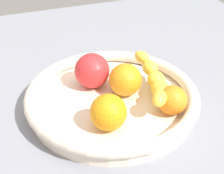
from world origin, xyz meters
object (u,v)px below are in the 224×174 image
object	(u,v)px
fruit_bowl	(112,98)
orange_mid_left	(172,100)
banana_draped_left	(155,81)
tomato_red	(92,71)
orange_front	(125,80)
orange_mid_right	(108,112)

from	to	relation	value
fruit_bowl	orange_mid_left	distance (cm)	12.35
banana_draped_left	fruit_bowl	bearing A→B (deg)	170.45
banana_draped_left	tomato_red	bearing A→B (deg)	144.62
tomato_red	orange_front	bearing A→B (deg)	-44.61
orange_mid_right	banana_draped_left	bearing A→B (deg)	26.84
orange_mid_left	tomato_red	xyz separation A→B (cm)	(-11.18, 14.25, 0.88)
fruit_bowl	banana_draped_left	world-z (taller)	banana_draped_left
orange_front	orange_mid_right	xyz separation A→B (cm)	(-6.92, -8.78, -0.04)
orange_mid_left	orange_mid_right	bearing A→B (deg)	179.19
fruit_bowl	orange_front	xyz separation A→B (cm)	(3.26, 0.98, 3.02)
orange_front	orange_mid_right	distance (cm)	11.18
orange_mid_left	orange_front	bearing A→B (deg)	123.03
tomato_red	banana_draped_left	bearing A→B (deg)	-35.38
tomato_red	orange_mid_right	bearing A→B (deg)	-96.33
orange_front	banana_draped_left	bearing A→B (deg)	-23.93
banana_draped_left	orange_mid_right	distance (cm)	13.98
orange_front	tomato_red	distance (cm)	7.53
orange_front	orange_mid_left	xyz separation A→B (cm)	(5.83, -8.96, -0.54)
orange_mid_left	banana_draped_left	bearing A→B (deg)	92.35
orange_mid_left	tomato_red	world-z (taller)	tomato_red
fruit_bowl	orange_front	bearing A→B (deg)	16.78
orange_mid_left	tomato_red	size ratio (longest dim) A/B	0.76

